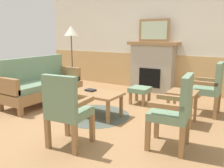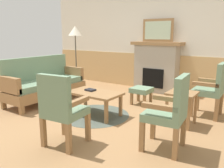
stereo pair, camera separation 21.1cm
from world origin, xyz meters
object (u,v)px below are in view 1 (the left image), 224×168
(armchair_front_left, at_px, (66,108))
(fireplace, at_px, (153,66))
(framed_picture, at_px, (154,30))
(armchair_near_fireplace, at_px, (175,109))
(book_on_table, at_px, (90,90))
(footstool, at_px, (140,91))
(armchair_by_window_left, at_px, (211,86))
(coffee_table, at_px, (95,95))
(side_table, at_px, (183,98))
(couch, at_px, (42,84))
(floor_lamp_by_couch, at_px, (71,35))

(armchair_front_left, bearing_deg, fireplace, 93.92)
(framed_picture, relative_size, armchair_near_fireplace, 0.82)
(fireplace, xyz_separation_m, armchair_near_fireplace, (1.44, -2.80, -0.11))
(book_on_table, relative_size, armchair_near_fireplace, 0.18)
(footstool, bearing_deg, armchair_by_window_left, 1.78)
(armchair_by_window_left, height_order, armchair_front_left, same)
(book_on_table, xyz_separation_m, armchair_front_left, (0.53, -1.21, 0.08))
(fireplace, height_order, armchair_near_fireplace, fireplace)
(fireplace, relative_size, armchair_front_left, 1.33)
(coffee_table, xyz_separation_m, armchair_by_window_left, (1.76, 1.15, 0.15))
(footstool, height_order, armchair_near_fireplace, armchair_near_fireplace)
(framed_picture, bearing_deg, footstool, -79.80)
(fireplace, xyz_separation_m, side_table, (1.29, -1.87, -0.22))
(framed_picture, distance_m, armchair_near_fireplace, 3.31)
(footstool, distance_m, armchair_by_window_left, 1.40)
(footstool, distance_m, side_table, 1.26)
(armchair_near_fireplace, bearing_deg, couch, 169.67)
(footstool, relative_size, floor_lamp_by_couch, 0.24)
(fireplace, height_order, armchair_front_left, fireplace)
(framed_picture, relative_size, coffee_table, 0.83)
(footstool, bearing_deg, framed_picture, 100.20)
(couch, relative_size, armchair_by_window_left, 1.84)
(armchair_front_left, height_order, side_table, armchair_front_left)
(coffee_table, bearing_deg, armchair_by_window_left, 33.18)
(couch, bearing_deg, floor_lamp_by_couch, 102.12)
(framed_picture, bearing_deg, couch, -126.24)
(couch, height_order, side_table, couch)
(fireplace, height_order, couch, fireplace)
(fireplace, height_order, book_on_table, fireplace)
(footstool, distance_m, floor_lamp_by_couch, 2.46)
(coffee_table, distance_m, book_on_table, 0.15)
(fireplace, xyz_separation_m, footstool, (0.22, -1.21, -0.37))
(framed_picture, distance_m, couch, 3.01)
(book_on_table, xyz_separation_m, floor_lamp_by_couch, (-1.64, 1.37, 1.00))
(armchair_near_fireplace, bearing_deg, footstool, 127.57)
(fireplace, bearing_deg, armchair_near_fireplace, -62.82)
(armchair_by_window_left, relative_size, side_table, 1.78)
(coffee_table, bearing_deg, armchair_near_fireplace, -16.59)
(fireplace, height_order, framed_picture, framed_picture)
(framed_picture, bearing_deg, armchair_near_fireplace, -62.82)
(fireplace, relative_size, armchair_near_fireplace, 1.33)
(couch, xyz_separation_m, book_on_table, (1.35, -0.05, 0.06))
(fireplace, xyz_separation_m, framed_picture, (0.00, 0.00, 0.91))
(framed_picture, bearing_deg, fireplace, -90.00)
(fireplace, distance_m, armchair_front_left, 3.50)
(side_table, bearing_deg, coffee_table, -162.56)
(framed_picture, distance_m, floor_lamp_by_couch, 2.14)
(floor_lamp_by_couch, bearing_deg, framed_picture, 25.63)
(armchair_near_fireplace, xyz_separation_m, floor_lamp_by_couch, (-3.36, 1.88, 0.91))
(floor_lamp_by_couch, bearing_deg, armchair_by_window_left, -4.05)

